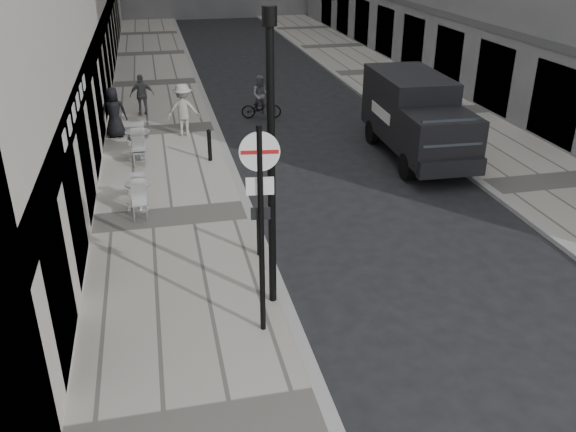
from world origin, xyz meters
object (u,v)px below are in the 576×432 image
object	(u,v)px
sign_post	(261,206)
cyclist	(261,102)
panel_van	(416,114)
lamppost	(271,152)

from	to	relation	value
sign_post	cyclist	bearing A→B (deg)	87.03
cyclist	sign_post	bearing A→B (deg)	-89.82
panel_van	sign_post	bearing A→B (deg)	-125.45
sign_post	lamppost	bearing A→B (deg)	75.24
panel_van	cyclist	size ratio (longest dim) A/B	3.30
sign_post	panel_van	bearing A→B (deg)	59.48
lamppost	cyclist	distance (m)	13.50
panel_van	lamppost	bearing A→B (deg)	-127.01
lamppost	cyclist	world-z (taller)	lamppost
cyclist	panel_van	bearing A→B (deg)	-42.87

